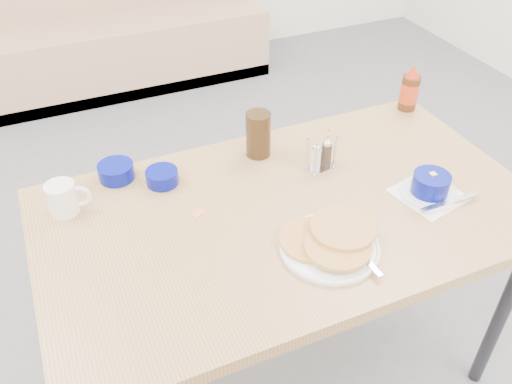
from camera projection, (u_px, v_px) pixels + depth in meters
name	position (u px, v px, depth m)	size (l,w,h in m)	color
booth_bench	(119.00, 31.00, 3.60)	(1.90, 0.56, 1.22)	tan
dining_table	(289.00, 225.00, 1.57)	(1.40, 0.80, 0.76)	tan
pancake_plate	(330.00, 243.00, 1.39)	(0.26, 0.27, 0.05)	white
coffee_mug	(64.00, 198.00, 1.49)	(0.12, 0.08, 0.09)	white
grits_setting	(430.00, 187.00, 1.56)	(0.22, 0.21, 0.07)	white
creamer_bowl	(116.00, 172.00, 1.63)	(0.11, 0.11, 0.05)	#050D78
butter_bowl	(162.00, 177.00, 1.61)	(0.10, 0.10, 0.04)	#050D78
amber_tumbler	(258.00, 134.00, 1.70)	(0.08, 0.08, 0.15)	#30200F
condiment_caddy	(321.00, 157.00, 1.66)	(0.10, 0.07, 0.11)	silver
syrup_bottle	(410.00, 90.00, 1.93)	(0.06, 0.06, 0.17)	#47230F
sugar_wrapper	(198.00, 213.00, 1.51)	(0.04, 0.03, 0.00)	#ED764F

